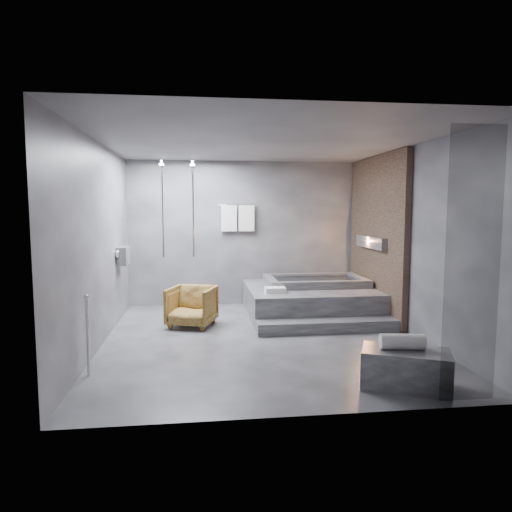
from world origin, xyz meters
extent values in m
plane|color=#323235|center=(0.00, 0.00, 0.00)|extent=(5.00, 5.00, 0.00)
cube|color=#535356|center=(0.00, 0.00, 2.80)|extent=(4.50, 5.00, 0.04)
cube|color=#3D3D43|center=(0.00, 2.50, 1.40)|extent=(4.50, 0.04, 2.80)
cube|color=#3D3D43|center=(0.00, -2.50, 1.40)|extent=(4.50, 0.04, 2.80)
cube|color=#3D3D43|center=(-2.25, 0.00, 1.40)|extent=(0.04, 5.00, 2.80)
cube|color=#3D3D43|center=(2.25, 0.00, 1.40)|extent=(0.04, 5.00, 2.80)
cube|color=#886850|center=(2.19, 1.25, 1.40)|extent=(0.10, 2.40, 2.78)
cube|color=#FF9938|center=(2.11, 1.25, 1.30)|extent=(0.14, 1.20, 0.20)
cube|color=gray|center=(-2.16, 1.40, 1.10)|extent=(0.16, 0.42, 0.30)
imported|color=beige|center=(-2.15, 1.30, 1.05)|extent=(0.08, 0.08, 0.21)
imported|color=beige|center=(-2.15, 1.50, 1.03)|extent=(0.07, 0.07, 0.15)
cylinder|color=silver|center=(-1.00, 2.05, 1.90)|extent=(0.04, 0.04, 1.80)
cylinder|color=silver|center=(-1.55, 2.05, 1.90)|extent=(0.04, 0.04, 1.80)
cylinder|color=silver|center=(-0.15, 2.44, 1.95)|extent=(0.75, 0.02, 0.02)
cube|color=white|center=(-0.32, 2.42, 1.70)|extent=(0.30, 0.06, 0.50)
cube|color=white|center=(0.02, 2.42, 1.70)|extent=(0.30, 0.06, 0.50)
cylinder|color=silver|center=(-2.15, -1.20, 0.45)|extent=(0.04, 0.04, 0.90)
cube|color=black|center=(1.65, -2.45, 1.35)|extent=(0.55, 0.01, 2.60)
cube|color=#37373A|center=(1.05, 1.45, 0.25)|extent=(2.20, 2.00, 0.50)
cube|color=#37373A|center=(1.05, 0.27, 0.09)|extent=(2.20, 0.36, 0.18)
cube|color=#343437|center=(1.26, -1.97, 0.20)|extent=(1.02, 0.82, 0.40)
imported|color=#4D3513|center=(-1.02, 0.87, 0.32)|extent=(0.89, 0.90, 0.64)
cylinder|color=silver|center=(1.23, -1.94, 0.49)|extent=(0.48, 0.24, 0.17)
cube|color=silver|center=(0.35, 0.95, 0.54)|extent=(0.33, 0.25, 0.09)
camera|label=1|loc=(-0.88, -6.40, 1.88)|focal=32.00mm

